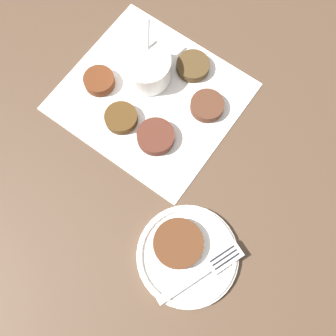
% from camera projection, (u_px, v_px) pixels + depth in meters
% --- Properties ---
extents(ground_plane, '(4.00, 4.00, 0.00)m').
position_uv_depth(ground_plane, '(155.00, 96.00, 0.75)').
color(ground_plane, '#4C3828').
extents(napkin, '(0.36, 0.34, 0.00)m').
position_uv_depth(napkin, '(151.00, 96.00, 0.75)').
color(napkin, white).
rests_on(napkin, ground_plane).
extents(sauce_bowl, '(0.10, 0.09, 0.10)m').
position_uv_depth(sauce_bowl, '(147.00, 69.00, 0.74)').
color(sauce_bowl, white).
rests_on(sauce_bowl, napkin).
extents(fritter_0, '(0.07, 0.07, 0.02)m').
position_uv_depth(fritter_0, '(156.00, 137.00, 0.71)').
color(fritter_0, '#4E271D').
rests_on(fritter_0, napkin).
extents(fritter_1, '(0.06, 0.06, 0.02)m').
position_uv_depth(fritter_1, '(193.00, 66.00, 0.76)').
color(fritter_1, '#48351D').
rests_on(fritter_1, napkin).
extents(fritter_2, '(0.06, 0.06, 0.02)m').
position_uv_depth(fritter_2, '(121.00, 118.00, 0.72)').
color(fritter_2, '#493116').
rests_on(fritter_2, napkin).
extents(fritter_3, '(0.06, 0.06, 0.02)m').
position_uv_depth(fritter_3, '(99.00, 81.00, 0.74)').
color(fritter_3, '#572B16').
rests_on(fritter_3, napkin).
extents(fritter_4, '(0.06, 0.06, 0.02)m').
position_uv_depth(fritter_4, '(207.00, 106.00, 0.73)').
color(fritter_4, '#4E2D1E').
rests_on(fritter_4, napkin).
extents(serving_plate, '(0.17, 0.17, 0.02)m').
position_uv_depth(serving_plate, '(188.00, 256.00, 0.65)').
color(serving_plate, white).
rests_on(serving_plate, ground_plane).
extents(fritter_on_plate, '(0.08, 0.08, 0.01)m').
position_uv_depth(fritter_on_plate, '(178.00, 243.00, 0.64)').
color(fritter_on_plate, '#512D19').
rests_on(fritter_on_plate, serving_plate).
extents(fork, '(0.06, 0.16, 0.00)m').
position_uv_depth(fork, '(209.00, 268.00, 0.64)').
color(fork, silver).
rests_on(fork, serving_plate).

